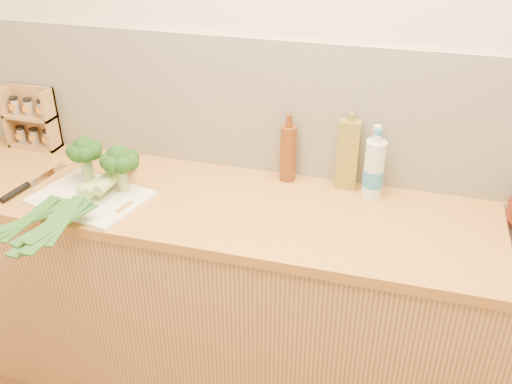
{
  "coord_description": "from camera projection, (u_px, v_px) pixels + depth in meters",
  "views": [
    {
      "loc": [
        0.35,
        -0.52,
        1.98
      ],
      "look_at": [
        -0.12,
        1.1,
        1.02
      ],
      "focal_mm": 40.0,
      "sensor_mm": 36.0,
      "label": 1
    }
  ],
  "objects": [
    {
      "name": "broccoli_right",
      "position": [
        120.0,
        161.0,
        2.11
      ],
      "size": [
        0.15,
        0.15,
        0.19
      ],
      "color": "#89A460",
      "rests_on": "chopping_board"
    },
    {
      "name": "broccoli_left",
      "position": [
        85.0,
        151.0,
        2.18
      ],
      "size": [
        0.14,
        0.14,
        0.19
      ],
      "color": "#89A460",
      "rests_on": "chopping_board"
    },
    {
      "name": "room_shell",
      "position": [
        313.0,
        113.0,
        2.17
      ],
      "size": [
        3.5,
        3.5,
        3.5
      ],
      "color": "beige",
      "rests_on": "ground"
    },
    {
      "name": "counter",
      "position": [
        291.0,
        307.0,
        2.28
      ],
      "size": [
        3.2,
        0.62,
        0.9
      ],
      "color": "tan",
      "rests_on": "ground"
    },
    {
      "name": "leek_front",
      "position": [
        82.0,
        191.0,
        2.12
      ],
      "size": [
        0.27,
        0.69,
        0.04
      ],
      "rotation": [
        0.0,
        0.0,
        -0.31
      ],
      "color": "white",
      "rests_on": "chopping_board"
    },
    {
      "name": "oil_tin",
      "position": [
        348.0,
        154.0,
        2.15
      ],
      "size": [
        0.08,
        0.05,
        0.31
      ],
      "color": "olive",
      "rests_on": "counter"
    },
    {
      "name": "amber_bottle",
      "position": [
        288.0,
        152.0,
        2.22
      ],
      "size": [
        0.06,
        0.06,
        0.28
      ],
      "color": "#5E2E11",
      "rests_on": "counter"
    },
    {
      "name": "leek_back",
      "position": [
        96.0,
        193.0,
        2.04
      ],
      "size": [
        0.11,
        0.65,
        0.04
      ],
      "rotation": [
        0.0,
        0.0,
        -0.04
      ],
      "color": "white",
      "rests_on": "chopping_board"
    },
    {
      "name": "chopping_board",
      "position": [
        91.0,
        197.0,
        2.14
      ],
      "size": [
        0.46,
        0.38,
        0.01
      ],
      "primitive_type": "cube",
      "rotation": [
        0.0,
        0.0,
        -0.22
      ],
      "color": "white",
      "rests_on": "counter"
    },
    {
      "name": "leek_mid",
      "position": [
        85.0,
        196.0,
        2.06
      ],
      "size": [
        0.11,
        0.65,
        0.04
      ],
      "rotation": [
        0.0,
        0.0,
        -0.05
      ],
      "color": "white",
      "rests_on": "chopping_board"
    },
    {
      "name": "chefs_knife",
      "position": [
        23.0,
        188.0,
        2.19
      ],
      "size": [
        0.08,
        0.34,
        0.03
      ],
      "rotation": [
        0.0,
        0.0,
        -0.13
      ],
      "color": "silver",
      "rests_on": "counter"
    },
    {
      "name": "water_bottle",
      "position": [
        374.0,
        171.0,
        2.11
      ],
      "size": [
        0.08,
        0.08,
        0.25
      ],
      "color": "silver",
      "rests_on": "counter"
    },
    {
      "name": "spice_rack",
      "position": [
        33.0,
        121.0,
        2.5
      ],
      "size": [
        0.23,
        0.09,
        0.27
      ],
      "color": "#B4844D",
      "rests_on": "counter"
    },
    {
      "name": "glass_bottle",
      "position": [
        373.0,
        167.0,
        2.11
      ],
      "size": [
        0.07,
        0.07,
        0.28
      ],
      "color": "silver",
      "rests_on": "counter"
    }
  ]
}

